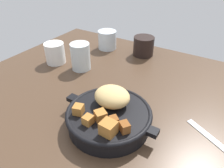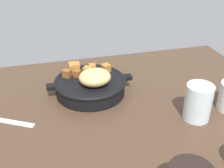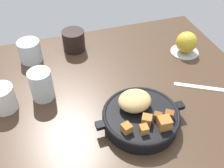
{
  "view_description": "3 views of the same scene",
  "coord_description": "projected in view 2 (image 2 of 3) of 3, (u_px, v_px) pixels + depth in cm",
  "views": [
    {
      "loc": [
        27.19,
        -46.8,
        38.52
      ],
      "look_at": [
        0.89,
        -4.49,
        5.43
      ],
      "focal_mm": 33.91,
      "sensor_mm": 36.0,
      "label": 1
    },
    {
      "loc": [
        17.8,
        57.67,
        44.55
      ],
      "look_at": [
        1.45,
        -5.17,
        7.25
      ],
      "focal_mm": 44.98,
      "sensor_mm": 36.0,
      "label": 2
    },
    {
      "loc": [
        -16.41,
        -57.63,
        58.92
      ],
      "look_at": [
        2.32,
        1.14,
        3.18
      ],
      "focal_mm": 43.02,
      "sensor_mm": 36.0,
      "label": 3
    }
  ],
  "objects": [
    {
      "name": "ground_plane",
      "position": [
        122.0,
        120.0,
        0.75
      ],
      "size": [
        97.75,
        77.62,
        2.4
      ],
      "primitive_type": "cube",
      "color": "#473323"
    },
    {
      "name": "butter_knife",
      "position": [
        4.0,
        120.0,
        0.73
      ],
      "size": [
        15.94,
        9.86,
        0.36
      ],
      "primitive_type": "cube",
      "rotation": [
        0.0,
        0.0,
        -0.51
      ],
      "color": "silver",
      "rests_on": "ground_plane"
    },
    {
      "name": "cast_iron_skillet",
      "position": [
        91.0,
        84.0,
        0.83
      ],
      "size": [
        25.58,
        21.31,
        9.1
      ],
      "color": "black",
      "rests_on": "ground_plane"
    },
    {
      "name": "water_glass_tall",
      "position": [
        198.0,
        102.0,
        0.72
      ],
      "size": [
        6.9,
        6.9,
        9.74
      ],
      "primitive_type": "cylinder",
      "color": "silver",
      "rests_on": "ground_plane"
    }
  ]
}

